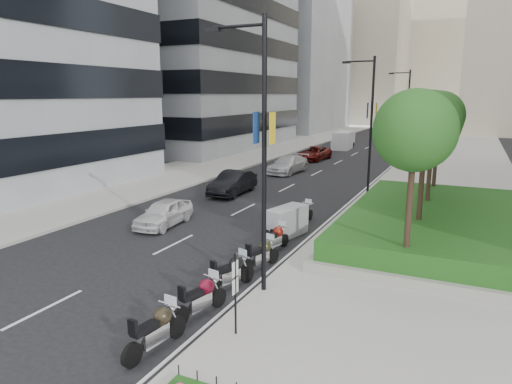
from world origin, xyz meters
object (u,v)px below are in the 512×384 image
Objects in this scene: motorcycle_5 at (287,222)px; car_c at (288,164)px; lamp_post_1 at (369,119)px; car_d at (314,153)px; motorcycle_0 at (156,330)px; car_b at (233,183)px; delivery_van at (343,141)px; lamp_post_2 at (406,110)px; car_a at (164,213)px; parking_sign at (235,290)px; lamp_post_0 at (260,145)px; motorcycle_2 at (231,272)px; motorcycle_1 at (201,297)px; motorcycle_6 at (304,213)px; motorcycle_4 at (275,239)px; motorcycle_3 at (261,254)px.

car_c reaches higher than motorcycle_5.
car_d is (-8.33, 14.45, -4.37)m from lamp_post_1.
car_b is (-7.25, 17.91, 0.17)m from motorcycle_0.
car_c reaches higher than car_d.
delivery_van reaches higher than motorcycle_5.
car_d is (-7.39, 35.89, 0.09)m from motorcycle_0.
motorcycle_5 is at bearing -97.79° from lamp_post_1.
lamp_post_2 is 3.95× the size of motorcycle_0.
lamp_post_1 is at bearing 51.38° from car_a.
parking_sign is 0.49× the size of delivery_van.
parking_sign is at bearing -77.67° from lamp_post_0.
lamp_post_2 reaches higher than car_d.
car_d is at bearing 88.25° from car_b.
car_b is (-8.85, 16.48, -0.68)m from parking_sign.
lamp_post_2 is at bearing 10.53° from motorcycle_5.
motorcycle_0 is at bearing -71.31° from car_c.
car_d is at bearing 33.45° from motorcycle_2.
motorcycle_0 is 0.45× the size of delivery_van.
motorcycle_5 is (-0.55, 8.53, 0.12)m from motorcycle_1.
lamp_post_1 is 11.67m from motorcycle_5.
motorcycle_2 is at bearing -43.16° from car_a.
car_b is at bearing -87.24° from car_c.
lamp_post_1 reaches higher than motorcycle_2.
delivery_van is at bearing 87.66° from car_b.
lamp_post_0 is 7.78m from motorcycle_5.
motorcycle_1 is 0.44× the size of car_d.
lamp_post_0 is at bearing -70.31° from car_d.
motorcycle_5 reaches higher than car_d.
motorcycle_6 is (-0.58, 11.06, -0.05)m from motorcycle_1.
motorcycle_4 is 0.41× the size of delivery_van.
lamp_post_2 is 1.80× the size of car_d.
car_b is (-8.19, -3.52, -4.29)m from lamp_post_1.
lamp_post_1 is 4.31× the size of motorcycle_4.
parking_sign is at bearing -101.83° from motorcycle_1.
motorcycle_6 is at bearing 23.34° from motorcycle_2.
motorcycle_2 is at bearing -93.51° from lamp_post_1.
motorcycle_0 is 19.32m from car_b.
motorcycle_1 is 45.23m from delivery_van.
parking_sign reaches higher than delivery_van.
lamp_post_0 reaches higher than motorcycle_1.
motorcycle_6 is (-1.50, 8.81, -4.52)m from lamp_post_0.
motorcycle_3 is at bearing -158.39° from motorcycle_5.
car_d is at bearing 28.70° from motorcycle_5.
motorcycle_0 is at bearing -168.41° from motorcycle_4.
motorcycle_1 is 26.25m from car_c.
parking_sign is at bearing -82.15° from delivery_van.
lamp_post_0 reaches higher than motorcycle_6.
lamp_post_0 is 4.23× the size of motorcycle_3.
car_d is at bearing 104.83° from lamp_post_0.
car_b is at bearing 29.06° from motorcycle_0.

